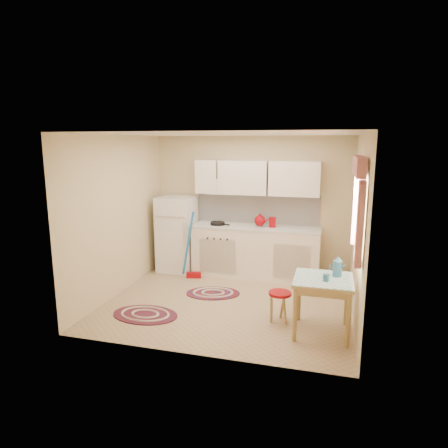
{
  "coord_description": "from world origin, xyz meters",
  "views": [
    {
      "loc": [
        1.43,
        -5.54,
        2.39
      ],
      "look_at": [
        -0.15,
        0.25,
        1.15
      ],
      "focal_mm": 32.0,
      "sensor_mm": 36.0,
      "label": 1
    }
  ],
  "objects_px": {
    "base_cabinets": "(256,252)",
    "table": "(322,306)",
    "fridge": "(177,234)",
    "stool": "(280,307)"
  },
  "relations": [
    {
      "from": "stool",
      "to": "table",
      "type": "bearing_deg",
      "value": -18.14
    },
    {
      "from": "stool",
      "to": "fridge",
      "type": "bearing_deg",
      "value": 141.3
    },
    {
      "from": "fridge",
      "to": "table",
      "type": "bearing_deg",
      "value": -35.16
    },
    {
      "from": "fridge",
      "to": "stool",
      "type": "distance_m",
      "value": 2.81
    },
    {
      "from": "fridge",
      "to": "table",
      "type": "height_order",
      "value": "fridge"
    },
    {
      "from": "fridge",
      "to": "base_cabinets",
      "type": "height_order",
      "value": "fridge"
    },
    {
      "from": "base_cabinets",
      "to": "stool",
      "type": "bearing_deg",
      "value": -69.4
    },
    {
      "from": "base_cabinets",
      "to": "table",
      "type": "distance_m",
      "value": 2.31
    },
    {
      "from": "table",
      "to": "stool",
      "type": "relative_size",
      "value": 1.71
    },
    {
      "from": "fridge",
      "to": "table",
      "type": "distance_m",
      "value": 3.34
    }
  ]
}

